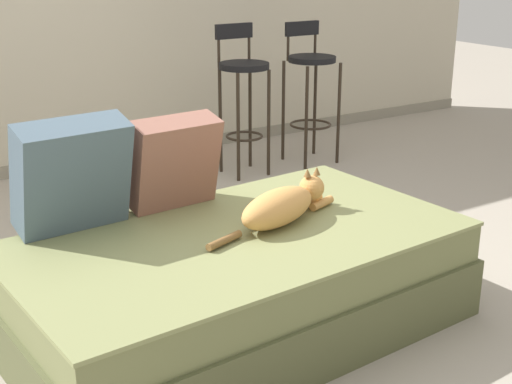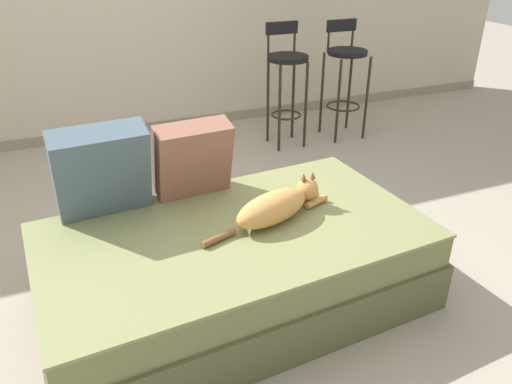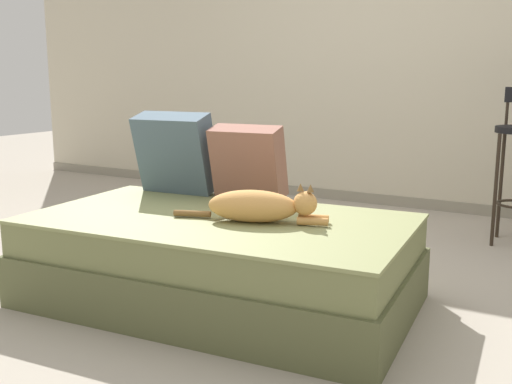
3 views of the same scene
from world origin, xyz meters
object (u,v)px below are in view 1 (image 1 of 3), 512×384
(throw_pillow_corner, at_px, (72,175))
(bar_stool_by_doorway, at_px, (310,79))
(throw_pillow_middle, at_px, (173,162))
(cat, at_px, (282,205))
(couch, at_px, (238,281))
(bar_stool_near_window, at_px, (243,84))

(throw_pillow_corner, xyz_separation_m, bar_stool_by_doorway, (2.24, 1.46, -0.05))
(throw_pillow_middle, bearing_deg, cat, -53.97)
(throw_pillow_middle, relative_size, bar_stool_by_doorway, 0.41)
(couch, height_order, throw_pillow_middle, throw_pillow_middle)
(bar_stool_near_window, relative_size, bar_stool_by_doorway, 1.02)
(throw_pillow_middle, xyz_separation_m, cat, (0.30, -0.41, -0.13))
(throw_pillow_corner, distance_m, throw_pillow_middle, 0.46)
(throw_pillow_corner, bearing_deg, throw_pillow_middle, 4.13)
(throw_pillow_middle, distance_m, bar_stool_by_doorway, 2.29)
(cat, relative_size, bar_stool_near_window, 0.71)
(couch, height_order, bar_stool_by_doorway, bar_stool_by_doorway)
(bar_stool_by_doorway, bearing_deg, throw_pillow_middle, -141.27)
(throw_pillow_corner, relative_size, throw_pillow_middle, 1.14)
(couch, distance_m, bar_stool_by_doorway, 2.55)
(throw_pillow_corner, distance_m, cat, 0.86)
(couch, distance_m, throw_pillow_middle, 0.59)
(bar_stool_near_window, bearing_deg, couch, -121.73)
(throw_pillow_corner, height_order, cat, throw_pillow_corner)
(couch, xyz_separation_m, throw_pillow_corner, (-0.53, 0.38, 0.45))
(bar_stool_near_window, bearing_deg, cat, -116.61)
(throw_pillow_corner, relative_size, bar_stool_by_doorway, 0.46)
(throw_pillow_middle, xyz_separation_m, bar_stool_by_doorway, (1.78, 1.43, -0.02))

